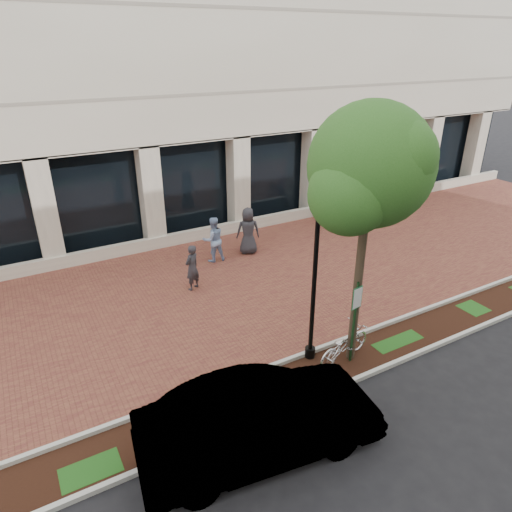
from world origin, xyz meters
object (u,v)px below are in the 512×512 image
lamppost (315,274)px  bike_rack_cluster (355,208)px  pedestrian_right (248,231)px  pedestrian_left (192,268)px  sedan_near_curb (261,420)px  bollard (363,233)px  street_tree (371,173)px  locked_bicycle (344,344)px  parking_sign (355,313)px  pedestrian_mid (213,239)px

lamppost → bike_rack_cluster: size_ratio=1.07×
bike_rack_cluster → pedestrian_right: bearing=-170.7°
pedestrian_left → bike_rack_cluster: (9.57, 2.79, -0.30)m
pedestrian_right → bike_rack_cluster: size_ratio=0.45×
pedestrian_right → sedan_near_curb: 9.99m
lamppost → bollard: lamppost is taller
sedan_near_curb → pedestrian_left: bearing=-3.5°
pedestrian_left → pedestrian_right: (3.11, 1.72, 0.13)m
street_tree → pedestrian_left: (-2.34, 5.64, -4.30)m
locked_bicycle → pedestrian_left: pedestrian_left is taller
lamppost → pedestrian_right: lamppost is taller
pedestrian_right → bike_rack_cluster: pedestrian_right is taller
parking_sign → pedestrian_mid: parking_sign is taller
lamppost → bollard: bearing=39.2°
street_tree → bike_rack_cluster: size_ratio=1.58×
pedestrian_mid → pedestrian_right: 1.53m
street_tree → pedestrian_mid: street_tree is taller
parking_sign → bollard: 8.18m
lamppost → pedestrian_left: (-1.34, 5.11, -1.74)m
bike_rack_cluster → bollard: bearing=-124.6°
parking_sign → sedan_near_curb: 3.91m
pedestrian_left → bollard: (7.74, 0.11, -0.31)m
locked_bicycle → pedestrian_right: 7.44m
pedestrian_left → pedestrian_mid: 2.35m
parking_sign → pedestrian_mid: (-0.60, 7.53, -0.64)m
lamppost → sedan_near_curb: 3.85m
parking_sign → locked_bicycle: parking_sign is taller
parking_sign → pedestrian_left: (-2.19, 5.80, -0.71)m
lamppost → bike_rack_cluster: lamppost is taller
street_tree → bollard: (5.40, 5.75, -4.61)m
pedestrian_left → bike_rack_cluster: size_ratio=0.39×
pedestrian_left → bike_rack_cluster: bearing=168.9°
street_tree → lamppost: bearing=152.2°
bike_rack_cluster → sedan_near_curb: (-10.97, -9.98, 0.30)m
pedestrian_mid → parking_sign: bearing=98.0°
pedestrian_right → locked_bicycle: bearing=101.6°
parking_sign → bike_rack_cluster: 11.38m
lamppost → pedestrian_right: bearing=75.5°
parking_sign → sedan_near_curb: bearing=-167.0°
parking_sign → sedan_near_curb: (-3.59, -1.39, -0.71)m
street_tree → pedestrian_right: bearing=84.0°
lamppost → pedestrian_mid: bearing=87.9°
pedestrian_left → pedestrian_right: 3.55m
locked_bicycle → sedan_near_curb: sedan_near_curb is taller
lamppost → pedestrian_right: 7.23m
sedan_near_curb → locked_bicycle: bearing=-58.3°
locked_bicycle → street_tree: bearing=-101.6°
locked_bicycle → bollard: bollard is taller
pedestrian_left → pedestrian_right: pedestrian_right is taller
pedestrian_mid → bollard: 6.37m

